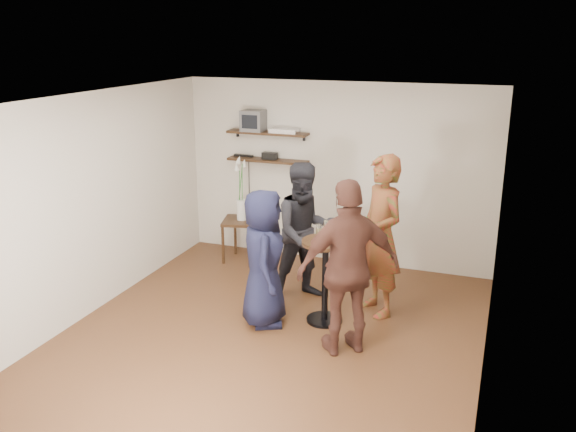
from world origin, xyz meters
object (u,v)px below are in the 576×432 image
at_px(person_plaid, 381,236).
at_px(person_navy, 263,258).
at_px(radio, 270,156).
at_px(person_dark, 306,232).
at_px(dvd_deck, 285,131).
at_px(side_table, 242,226).
at_px(crt_monitor, 254,120).
at_px(person_brown, 349,268).
at_px(drinks_table, 325,270).

bearing_deg(person_plaid, person_navy, -98.99).
height_order(radio, person_dark, person_dark).
relative_size(dvd_deck, side_table, 0.62).
bearing_deg(crt_monitor, radio, 0.00).
bearing_deg(person_navy, dvd_deck, -8.76).
bearing_deg(side_table, person_brown, -43.67).
distance_m(crt_monitor, person_navy, 2.65).
bearing_deg(person_dark, person_brown, -90.59).
distance_m(person_plaid, person_brown, 1.03).
height_order(dvd_deck, person_brown, dvd_deck).
bearing_deg(dvd_deck, side_table, -143.65).
height_order(drinks_table, person_brown, person_brown).
height_order(crt_monitor, drinks_table, crt_monitor).
bearing_deg(dvd_deck, person_brown, -56.44).
distance_m(radio, person_plaid, 2.46).
bearing_deg(person_brown, person_dark, -89.41).
bearing_deg(crt_monitor, person_navy, -64.43).
bearing_deg(person_brown, side_table, -79.98).
distance_m(crt_monitor, person_dark, 2.12).
bearing_deg(radio, drinks_table, -52.51).
bearing_deg(radio, person_dark, -52.50).
distance_m(dvd_deck, side_table, 1.52).
relative_size(dvd_deck, drinks_table, 0.40).
distance_m(dvd_deck, drinks_table, 2.53).
bearing_deg(radio, dvd_deck, 0.00).
xyz_separation_m(crt_monitor, radio, (0.24, 0.00, -0.50)).
distance_m(side_table, person_brown, 2.97).
bearing_deg(crt_monitor, person_plaid, -32.35).
distance_m(dvd_deck, person_plaid, 2.40).
bearing_deg(radio, person_plaid, -35.47).
bearing_deg(person_dark, side_table, 107.27).
xyz_separation_m(person_dark, person_navy, (-0.22, -0.83, -0.08)).
relative_size(radio, person_dark, 0.13).
bearing_deg(side_table, person_plaid, -24.12).
relative_size(person_dark, person_brown, 0.94).
bearing_deg(person_brown, drinks_table, -90.00).
distance_m(radio, side_table, 1.10).
bearing_deg(side_table, crt_monitor, 82.97).
bearing_deg(person_plaid, dvd_deck, -169.99).
bearing_deg(person_dark, dvd_deck, 82.95).
relative_size(person_navy, person_brown, 0.85).
bearing_deg(person_dark, crt_monitor, 96.23).
relative_size(side_table, person_brown, 0.34).
height_order(dvd_deck, person_dark, dvd_deck).
xyz_separation_m(crt_monitor, dvd_deck, (0.48, 0.00, -0.12)).
distance_m(side_table, person_navy, 2.06).
xyz_separation_m(person_plaid, person_navy, (-1.18, -0.74, -0.17)).
distance_m(person_navy, person_brown, 1.11).
distance_m(radio, person_navy, 2.37).
bearing_deg(dvd_deck, radio, 180.00).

